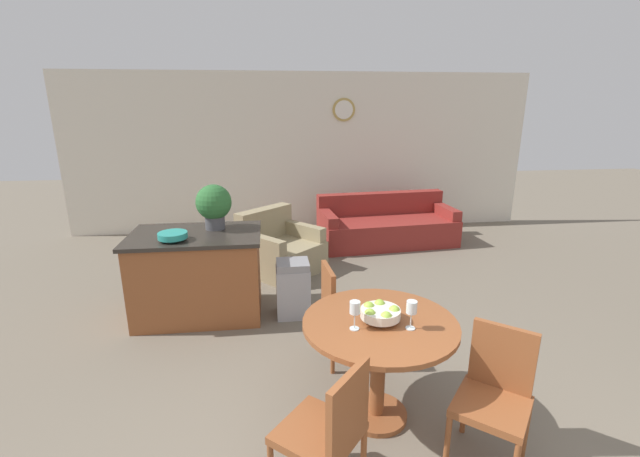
{
  "coord_description": "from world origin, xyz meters",
  "views": [
    {
      "loc": [
        -0.62,
        -1.36,
        2.2
      ],
      "look_at": [
        -0.11,
        2.76,
        0.97
      ],
      "focal_mm": 24.0,
      "sensor_mm": 36.0,
      "label": 1
    }
  ],
  "objects": [
    {
      "name": "wall_back",
      "position": [
        0.0,
        6.11,
        1.35
      ],
      "size": [
        8.0,
        0.09,
        2.7
      ],
      "color": "silver",
      "rests_on": "ground_plane"
    },
    {
      "name": "dining_chair_near_left",
      "position": [
        -0.34,
        0.55,
        0.49
      ],
      "size": [
        0.59,
        0.59,
        0.88
      ],
      "rotation": [
        0.0,
        0.0,
        7.15
      ],
      "color": "brown",
      "rests_on": "ground_plane"
    },
    {
      "name": "trash_bin",
      "position": [
        -0.4,
        2.81,
        0.3
      ],
      "size": [
        0.35,
        0.32,
        0.61
      ],
      "color": "#9E9EA3",
      "rests_on": "ground_plane"
    },
    {
      "name": "armchair",
      "position": [
        -0.5,
        4.1,
        0.28
      ],
      "size": [
        1.24,
        1.24,
        0.82
      ],
      "rotation": [
        0.0,
        0.0,
        0.74
      ],
      "color": "#998966",
      "rests_on": "ground_plane"
    },
    {
      "name": "dining_chair_near_right",
      "position": [
        0.73,
        0.74,
        0.49
      ],
      "size": [
        0.59,
        0.59,
        0.88
      ],
      "rotation": [
        0.0,
        0.0,
        8.72
      ],
      "color": "brown",
      "rests_on": "ground_plane"
    },
    {
      "name": "wine_glass_left",
      "position": [
        -0.09,
        1.09,
        0.92
      ],
      "size": [
        0.07,
        0.07,
        0.2
      ],
      "color": "silver",
      "rests_on": "dining_table"
    },
    {
      "name": "teal_bowl",
      "position": [
        -1.56,
        2.74,
        0.96
      ],
      "size": [
        0.28,
        0.28,
        0.08
      ],
      "color": "teal",
      "rests_on": "kitchen_island"
    },
    {
      "name": "potted_plant",
      "position": [
        -1.2,
        3.11,
        1.18
      ],
      "size": [
        0.37,
        0.37,
        0.48
      ],
      "color": "#4C4C51",
      "rests_on": "kitchen_island"
    },
    {
      "name": "dining_chair_far_side",
      "position": [
        -0.03,
        1.93,
        0.49
      ],
      "size": [
        0.45,
        0.45,
        0.88
      ],
      "rotation": [
        0.0,
        0.0,
        4.79
      ],
      "color": "brown",
      "rests_on": "ground_plane"
    },
    {
      "name": "wine_glass_right",
      "position": [
        0.28,
        1.05,
        0.92
      ],
      "size": [
        0.07,
        0.07,
        0.2
      ],
      "color": "silver",
      "rests_on": "dining_table"
    },
    {
      "name": "kitchen_island",
      "position": [
        -1.39,
        2.95,
        0.46
      ],
      "size": [
        1.33,
        0.86,
        0.91
      ],
      "color": "brown",
      "rests_on": "ground_plane"
    },
    {
      "name": "fruit_bowl",
      "position": [
        0.1,
        1.18,
        0.84
      ],
      "size": [
        0.27,
        0.27,
        0.12
      ],
      "color": "silver",
      "rests_on": "dining_table"
    },
    {
      "name": "couch",
      "position": [
        1.25,
        5.09,
        0.27
      ],
      "size": [
        2.2,
        1.09,
        0.77
      ],
      "rotation": [
        0.0,
        0.0,
        0.09
      ],
      "color": "maroon",
      "rests_on": "ground_plane"
    },
    {
      "name": "dining_table",
      "position": [
        0.1,
        1.18,
        0.6
      ],
      "size": [
        1.06,
        1.06,
        0.77
      ],
      "color": "brown",
      "rests_on": "ground_plane"
    }
  ]
}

